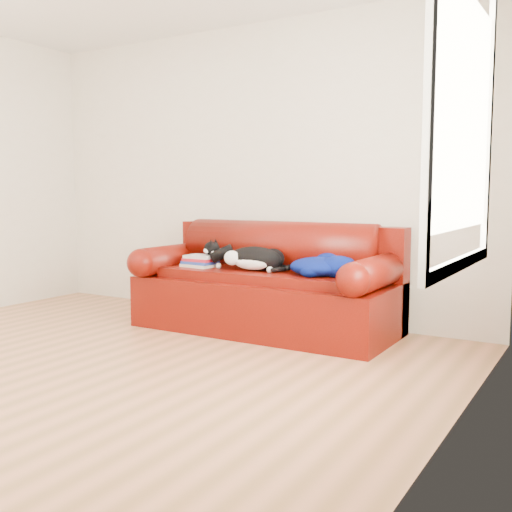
{
  "coord_description": "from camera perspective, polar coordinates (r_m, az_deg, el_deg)",
  "views": [
    {
      "loc": [
        2.87,
        -2.65,
        1.13
      ],
      "look_at": [
        0.46,
        1.35,
        0.62
      ],
      "focal_mm": 42.0,
      "sensor_mm": 36.0,
      "label": 1
    }
  ],
  "objects": [
    {
      "name": "ground",
      "position": [
        4.06,
        -15.86,
        -10.17
      ],
      "size": [
        4.5,
        4.5,
        0.0
      ],
      "primitive_type": "plane",
      "color": "olive",
      "rests_on": "ground"
    },
    {
      "name": "room_shell",
      "position": [
        3.86,
        -15.13,
        13.98
      ],
      "size": [
        4.52,
        4.02,
        2.61
      ],
      "color": "beige",
      "rests_on": "ground"
    },
    {
      "name": "sofa_base",
      "position": [
        4.87,
        0.88,
        -4.35
      ],
      "size": [
        2.1,
        0.9,
        0.5
      ],
      "color": "#3D0702",
      "rests_on": "ground"
    },
    {
      "name": "sofa_back",
      "position": [
        5.04,
        2.27,
        -0.51
      ],
      "size": [
        2.1,
        1.01,
        0.88
      ],
      "color": "#3D0702",
      "rests_on": "ground"
    },
    {
      "name": "book_stack",
      "position": [
        5.02,
        -5.3,
        -0.48
      ],
      "size": [
        0.29,
        0.24,
        0.1
      ],
      "rotation": [
        0.0,
        0.0,
        -0.04
      ],
      "color": "beige",
      "rests_on": "sofa_base"
    },
    {
      "name": "cat",
      "position": [
        4.76,
        -0.2,
        -0.29
      ],
      "size": [
        0.67,
        0.41,
        0.24
      ],
      "rotation": [
        0.0,
        0.0,
        0.41
      ],
      "color": "black",
      "rests_on": "sofa_base"
    },
    {
      "name": "blanket",
      "position": [
        4.53,
        6.27,
        -0.91
      ],
      "size": [
        0.61,
        0.49,
        0.17
      ],
      "rotation": [
        0.0,
        0.0,
        0.25
      ],
      "color": "#020945",
      "rests_on": "sofa_base"
    }
  ]
}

